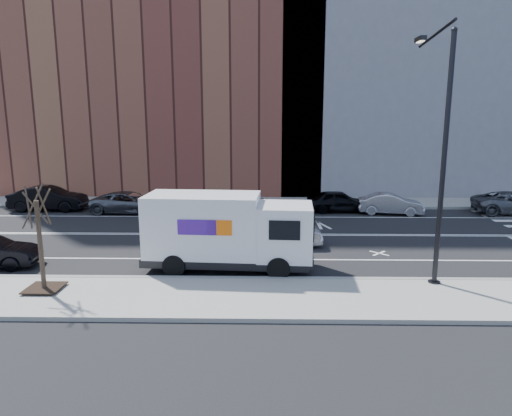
{
  "coord_description": "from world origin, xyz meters",
  "views": [
    {
      "loc": [
        0.74,
        -23.43,
        6.14
      ],
      "look_at": [
        0.3,
        0.17,
        1.4
      ],
      "focal_mm": 32.0,
      "sensor_mm": 36.0,
      "label": 1
    }
  ],
  "objects": [
    {
      "name": "ground",
      "position": [
        0.0,
        0.0,
        0.0
      ],
      "size": [
        120.0,
        120.0,
        0.0
      ],
      "primitive_type": "plane",
      "color": "black",
      "rests_on": "ground"
    },
    {
      "name": "sidewalk_near",
      "position": [
        0.0,
        -8.8,
        0.07
      ],
      "size": [
        44.0,
        3.6,
        0.15
      ],
      "primitive_type": "cube",
      "color": "gray",
      "rests_on": "ground"
    },
    {
      "name": "sidewalk_far",
      "position": [
        0.0,
        8.8,
        0.07
      ],
      "size": [
        44.0,
        3.6,
        0.15
      ],
      "primitive_type": "cube",
      "color": "gray",
      "rests_on": "ground"
    },
    {
      "name": "curb_near",
      "position": [
        0.0,
        -7.0,
        0.08
      ],
      "size": [
        44.0,
        0.25,
        0.17
      ],
      "primitive_type": "cube",
      "color": "gray",
      "rests_on": "ground"
    },
    {
      "name": "curb_far",
      "position": [
        0.0,
        7.0,
        0.08
      ],
      "size": [
        44.0,
        0.25,
        0.17
      ],
      "primitive_type": "cube",
      "color": "gray",
      "rests_on": "ground"
    },
    {
      "name": "road_markings",
      "position": [
        0.0,
        0.0,
        0.0
      ],
      "size": [
        40.0,
        8.6,
        0.01
      ],
      "primitive_type": null,
      "color": "white",
      "rests_on": "ground"
    },
    {
      "name": "bldg_brick",
      "position": [
        -8.0,
        15.6,
        11.0
      ],
      "size": [
        26.0,
        10.0,
        22.0
      ],
      "primitive_type": "cube",
      "color": "brown",
      "rests_on": "ground"
    },
    {
      "name": "bldg_concrete",
      "position": [
        12.0,
        15.6,
        13.0
      ],
      "size": [
        20.0,
        10.0,
        26.0
      ],
      "primitive_type": "cube",
      "color": "slate",
      "rests_on": "ground"
    },
    {
      "name": "streetlight",
      "position": [
        7.0,
        -6.91,
        5.08
      ],
      "size": [
        0.44,
        4.02,
        9.34
      ],
      "color": "black",
      "rests_on": "ground"
    },
    {
      "name": "street_tree",
      "position": [
        -7.0,
        -8.4,
        1.45
      ],
      "size": [
        1.2,
        1.2,
        3.75
      ],
      "color": "black",
      "rests_on": "ground"
    },
    {
      "name": "fedex_van",
      "position": [
        -0.76,
        -5.6,
        1.63
      ],
      "size": [
        6.91,
        2.75,
        3.1
      ],
      "rotation": [
        0.0,
        0.0,
        -0.06
      ],
      "color": "black",
      "rests_on": "ground"
    },
    {
      "name": "far_parked_b",
      "position": [
        -13.6,
        6.08,
        0.81
      ],
      "size": [
        4.92,
        1.76,
        1.62
      ],
      "primitive_type": "imported",
      "rotation": [
        0.0,
        0.0,
        1.58
      ],
      "color": "black",
      "rests_on": "ground"
    },
    {
      "name": "far_parked_c",
      "position": [
        -8.0,
        5.43,
        0.68
      ],
      "size": [
        5.05,
        2.58,
        1.37
      ],
      "primitive_type": "imported",
      "rotation": [
        0.0,
        0.0,
        1.51
      ],
      "color": "#54575C",
      "rests_on": "ground"
    },
    {
      "name": "far_parked_d",
      "position": [
        -1.02,
        5.61,
        0.71
      ],
      "size": [
        4.95,
        2.13,
        1.42
      ],
      "primitive_type": "imported",
      "rotation": [
        0.0,
        0.0,
        1.54
      ],
      "color": "navy",
      "rests_on": "ground"
    },
    {
      "name": "far_parked_e",
      "position": [
        5.6,
        5.97,
        0.71
      ],
      "size": [
        4.24,
        1.83,
        1.43
      ],
      "primitive_type": "imported",
      "rotation": [
        0.0,
        0.0,
        1.61
      ],
      "color": "black",
      "rests_on": "ground"
    },
    {
      "name": "far_parked_f",
      "position": [
        8.8,
        5.32,
        0.67
      ],
      "size": [
        4.19,
        1.95,
        1.33
      ],
      "primitive_type": "imported",
      "rotation": [
        0.0,
        0.0,
        1.43
      ],
      "color": "#AAABAF",
      "rests_on": "ground"
    },
    {
      "name": "driving_sedan",
      "position": [
        1.48,
        -2.0,
        0.67
      ],
      "size": [
        4.1,
        1.46,
        1.35
      ],
      "primitive_type": "imported",
      "rotation": [
        0.0,
        0.0,
        1.56
      ],
      "color": "#B8B7BD",
      "rests_on": "ground"
    }
  ]
}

